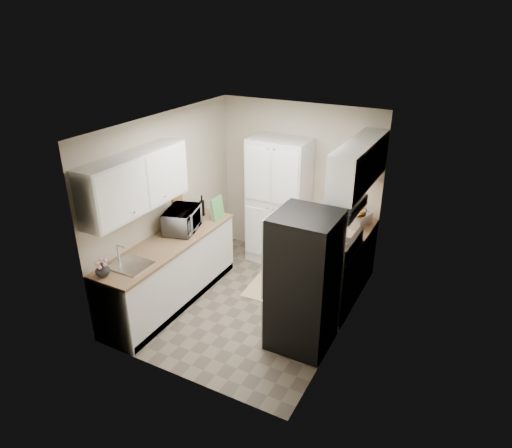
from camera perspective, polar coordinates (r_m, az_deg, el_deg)
name	(u,v)px	position (r m, az deg, el deg)	size (l,w,h in m)	color
ground	(250,303)	(6.44, -0.79, -9.83)	(3.20, 3.20, 0.00)	#665B4C
room_shell	(247,194)	(5.67, -1.09, 3.79)	(2.64, 3.24, 2.52)	#C0B49B
pantry_cabinet	(279,202)	(7.08, 2.84, 2.73)	(0.90, 0.55, 2.00)	silver
base_cabinet_left	(171,273)	(6.38, -10.57, -5.99)	(0.60, 2.30, 0.88)	silver
countertop_left	(168,243)	(6.16, -10.90, -2.31)	(0.63, 2.33, 0.04)	#846647
base_cabinet_right	(347,255)	(6.84, 11.35, -3.78)	(0.60, 0.80, 0.88)	silver
countertop_right	(350,226)	(6.64, 11.68, -0.30)	(0.63, 0.83, 0.04)	#846647
electric_range	(328,278)	(6.16, 8.99, -6.64)	(0.71, 0.78, 1.13)	#B7B7BC
refrigerator	(304,282)	(5.33, 5.99, -7.19)	(0.70, 0.72, 1.70)	#B7B7BC
microwave	(182,220)	(6.36, -9.21, 0.53)	(0.58, 0.39, 0.32)	silver
wine_bottle	(202,206)	(6.80, -6.75, 2.22)	(0.07, 0.07, 0.29)	black
flower_vase	(102,269)	(5.52, -18.64, -5.40)	(0.16, 0.16, 0.17)	white
cutting_board	(218,208)	(6.67, -4.83, 2.03)	(0.02, 0.26, 0.33)	#469C47
toaster_oven	(358,220)	(6.59, 12.66, 0.54)	(0.27, 0.34, 0.20)	#B8B8BD
fruit_basket	(358,211)	(6.51, 12.68, 1.65)	(0.24, 0.24, 0.10)	orange
kitchen_mat	(266,286)	(6.78, 1.21, -7.80)	(0.47, 0.76, 0.01)	#D5B688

